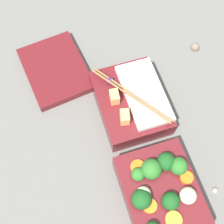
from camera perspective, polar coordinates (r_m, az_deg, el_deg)
name	(u,v)px	position (r m, az deg, el deg)	size (l,w,h in m)	color
ground_plane	(142,151)	(0.72, 5.57, -7.20)	(3.00, 3.00, 0.00)	slate
bento_tray_vegetable	(160,192)	(0.67, 8.83, -14.18)	(0.19, 0.15, 0.08)	maroon
bento_tray_rice	(132,102)	(0.74, 3.59, 1.86)	(0.19, 0.15, 0.08)	maroon
bento_lid	(56,70)	(0.82, -10.27, 7.65)	(0.19, 0.15, 0.02)	maroon
pebble_0	(215,190)	(0.73, 18.36, -13.42)	(0.01, 0.01, 0.01)	gray
pebble_1	(195,47)	(0.88, 14.95, 11.41)	(0.02, 0.02, 0.02)	#7A6B5B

